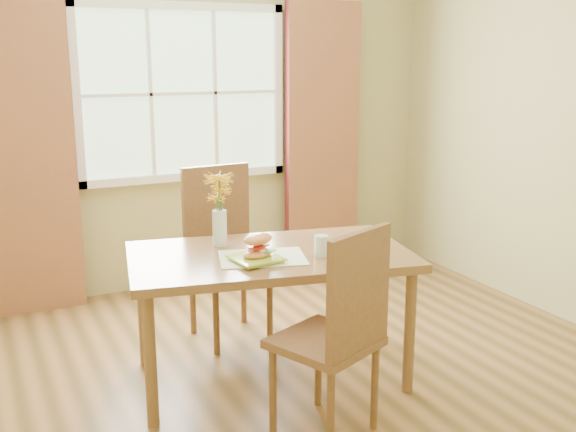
% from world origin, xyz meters
% --- Properties ---
extents(room, '(4.24, 3.84, 2.74)m').
position_xyz_m(room, '(0.00, 0.00, 1.35)').
color(room, brown).
rests_on(room, ground).
extents(window, '(1.62, 0.06, 1.32)m').
position_xyz_m(window, '(0.00, 1.87, 1.50)').
color(window, '#97BC8E').
rests_on(window, room).
extents(curtain_left, '(0.65, 0.08, 2.20)m').
position_xyz_m(curtain_left, '(-1.15, 1.78, 1.10)').
color(curtain_left, maroon).
rests_on(curtain_left, room).
extents(curtain_right, '(0.65, 0.08, 2.20)m').
position_xyz_m(curtain_right, '(1.15, 1.78, 1.10)').
color(curtain_right, maroon).
rests_on(curtain_right, room).
extents(dining_table, '(1.65, 1.13, 0.74)m').
position_xyz_m(dining_table, '(-0.08, 0.11, 0.66)').
color(dining_table, brown).
rests_on(dining_table, room).
extents(chair_near, '(0.57, 0.57, 1.04)m').
position_xyz_m(chair_near, '(-0.05, -0.59, 0.57)').
color(chair_near, brown).
rests_on(chair_near, room).
extents(chair_far, '(0.49, 0.49, 1.10)m').
position_xyz_m(chair_far, '(-0.09, 0.83, 0.60)').
color(chair_far, brown).
rests_on(chair_far, room).
extents(placemat, '(0.53, 0.45, 0.01)m').
position_xyz_m(placemat, '(-0.16, 0.04, 0.74)').
color(placemat, beige).
rests_on(placemat, dining_table).
extents(plate, '(0.26, 0.26, 0.01)m').
position_xyz_m(plate, '(-0.22, -0.01, 0.75)').
color(plate, '#9BB92E').
rests_on(plate, placemat).
extents(croissant_sandwich, '(0.20, 0.17, 0.13)m').
position_xyz_m(croissant_sandwich, '(-0.20, 0.00, 0.82)').
color(croissant_sandwich, '#F59B53').
rests_on(croissant_sandwich, plate).
extents(water_glass, '(0.08, 0.08, 0.12)m').
position_xyz_m(water_glass, '(0.13, -0.07, 0.79)').
color(water_glass, silver).
rests_on(water_glass, dining_table).
extents(flower_vase, '(0.17, 0.17, 0.42)m').
position_xyz_m(flower_vase, '(-0.28, 0.36, 1.00)').
color(flower_vase, silver).
rests_on(flower_vase, dining_table).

